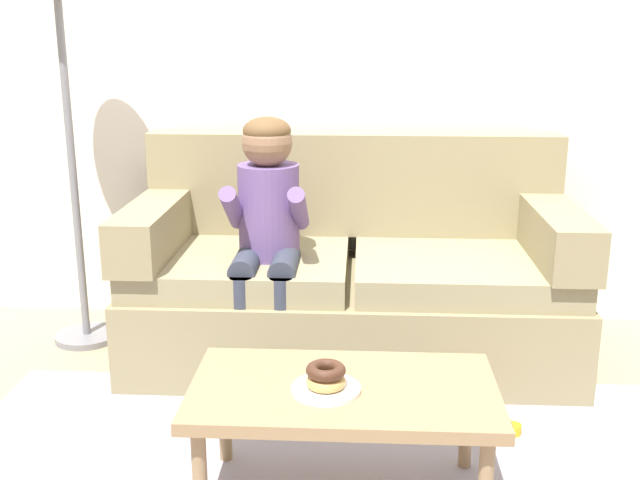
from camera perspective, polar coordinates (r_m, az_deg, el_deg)
ground at (r=2.82m, az=1.02°, el=-15.38°), size 10.00×10.00×0.00m
wall_back at (r=3.82m, az=1.96°, el=14.78°), size 8.00×0.10×2.80m
couch at (r=3.45m, az=2.36°, el=-3.03°), size 1.93×0.90×0.98m
coffee_table at (r=2.38m, az=1.77°, el=-11.80°), size 0.94×0.52×0.40m
person_child at (r=3.18m, az=-4.01°, el=1.34°), size 0.34×0.58×1.10m
plate at (r=2.32m, az=0.44°, el=-11.09°), size 0.21×0.21×0.01m
donut at (r=2.31m, az=0.44°, el=-10.54°), size 0.14×0.14×0.04m
donut_second at (r=2.30m, az=0.44°, el=-9.73°), size 0.14×0.14×0.04m
toy_controller at (r=2.95m, az=12.62°, el=-13.70°), size 0.23×0.09×0.05m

